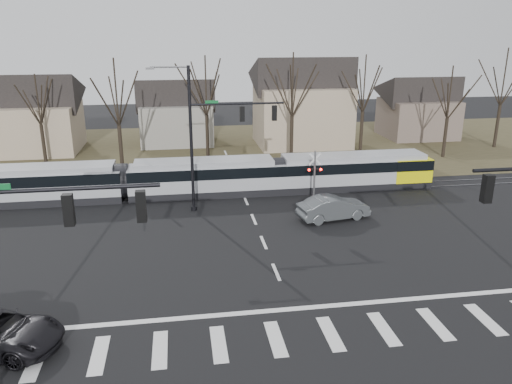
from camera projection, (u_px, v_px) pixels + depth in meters
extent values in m
plane|color=black|center=(284.00, 290.00, 24.93)|extent=(140.00, 140.00, 0.00)
cube|color=#38331E|center=(224.00, 149.00, 55.02)|extent=(140.00, 28.00, 0.01)
cube|color=silver|center=(36.00, 361.00, 19.58)|extent=(0.60, 2.60, 0.01)
cube|color=silver|center=(99.00, 355.00, 19.93)|extent=(0.60, 2.60, 0.01)
cube|color=silver|center=(160.00, 349.00, 20.29)|extent=(0.60, 2.60, 0.01)
cube|color=silver|center=(219.00, 344.00, 20.64)|extent=(0.60, 2.60, 0.01)
cube|color=silver|center=(276.00, 339.00, 20.99)|extent=(0.60, 2.60, 0.01)
cube|color=silver|center=(331.00, 334.00, 21.35)|extent=(0.60, 2.60, 0.01)
cube|color=silver|center=(384.00, 329.00, 21.70)|extent=(0.60, 2.60, 0.01)
cube|color=silver|center=(435.00, 324.00, 22.06)|extent=(0.60, 2.60, 0.01)
cube|color=silver|center=(485.00, 319.00, 22.41)|extent=(0.60, 2.60, 0.01)
cube|color=silver|center=(292.00, 309.00, 23.24)|extent=(28.00, 0.35, 0.01)
cube|color=silver|center=(276.00, 272.00, 26.81)|extent=(0.18, 2.00, 0.01)
cube|color=silver|center=(264.00, 242.00, 30.57)|extent=(0.18, 2.00, 0.01)
cube|color=silver|center=(254.00, 219.00, 34.33)|extent=(0.18, 2.00, 0.01)
cube|color=silver|center=(246.00, 201.00, 38.09)|extent=(0.18, 2.00, 0.01)
cube|color=silver|center=(239.00, 185.00, 41.86)|extent=(0.18, 2.00, 0.01)
cube|color=silver|center=(234.00, 173.00, 45.62)|extent=(0.18, 2.00, 0.01)
cube|color=silver|center=(229.00, 162.00, 49.38)|extent=(0.18, 2.00, 0.01)
cube|color=silver|center=(226.00, 153.00, 53.14)|extent=(0.18, 2.00, 0.01)
cube|color=#59595E|center=(244.00, 196.00, 39.12)|extent=(90.00, 0.12, 0.06)
cube|color=#59595E|center=(242.00, 191.00, 40.44)|extent=(90.00, 0.12, 0.06)
cube|color=gray|center=(35.00, 185.00, 37.24)|extent=(12.62, 2.72, 2.84)
cube|color=black|center=(34.00, 177.00, 37.06)|extent=(12.64, 2.76, 0.83)
cube|color=gray|center=(205.00, 177.00, 39.10)|extent=(11.65, 2.72, 2.84)
cube|color=black|center=(204.00, 170.00, 38.93)|extent=(11.67, 2.76, 0.83)
cube|color=gray|center=(353.00, 171.00, 40.89)|extent=(12.62, 2.72, 2.84)
cube|color=black|center=(353.00, 164.00, 40.72)|extent=(12.64, 2.76, 0.83)
cube|color=#EAE207|center=(408.00, 168.00, 41.57)|extent=(3.11, 2.78, 1.89)
imported|color=#464A4C|center=(333.00, 208.00, 34.16)|extent=(3.53, 5.60, 1.64)
cylinder|color=black|center=(55.00, 190.00, 15.67)|extent=(6.50, 0.14, 0.14)
cube|color=black|center=(69.00, 210.00, 15.93)|extent=(0.32, 0.32, 1.05)
sphere|color=#FF0C07|center=(67.00, 200.00, 15.83)|extent=(0.22, 0.22, 0.22)
cube|color=black|center=(141.00, 206.00, 16.27)|extent=(0.32, 0.32, 1.05)
sphere|color=#FF0C07|center=(140.00, 197.00, 16.17)|extent=(0.22, 0.22, 0.22)
cube|color=black|center=(487.00, 189.00, 18.08)|extent=(0.32, 0.32, 1.05)
sphere|color=#FF0C07|center=(489.00, 180.00, 17.98)|extent=(0.22, 0.22, 0.22)
cylinder|color=black|center=(191.00, 141.00, 34.53)|extent=(0.22, 0.22, 10.20)
cylinder|color=black|center=(194.00, 208.00, 36.05)|extent=(0.44, 0.44, 0.30)
cylinder|color=black|center=(237.00, 104.00, 34.24)|extent=(6.50, 0.14, 0.14)
cube|color=#0C5926|center=(212.00, 102.00, 33.94)|extent=(0.90, 0.03, 0.22)
cube|color=black|center=(242.00, 114.00, 34.50)|extent=(0.32, 0.32, 1.05)
sphere|color=#FF0C07|center=(242.00, 109.00, 34.40)|extent=(0.22, 0.22, 0.22)
cube|color=black|center=(274.00, 113.00, 34.84)|extent=(0.32, 0.32, 1.05)
sphere|color=#FF0C07|center=(274.00, 108.00, 34.74)|extent=(0.22, 0.22, 0.22)
cube|color=#59595B|center=(150.00, 69.00, 32.65)|extent=(0.55, 0.22, 0.14)
cylinder|color=#59595B|center=(314.00, 177.00, 37.09)|extent=(0.14, 0.14, 4.00)
cylinder|color=#59595B|center=(313.00, 201.00, 37.67)|extent=(0.36, 0.36, 0.20)
cube|color=silver|center=(315.00, 159.00, 36.66)|extent=(0.95, 0.04, 0.95)
cube|color=silver|center=(315.00, 159.00, 36.66)|extent=(0.95, 0.04, 0.95)
cube|color=black|center=(315.00, 169.00, 36.91)|extent=(1.00, 0.10, 0.12)
sphere|color=#FF0C07|center=(309.00, 170.00, 36.77)|extent=(0.18, 0.18, 0.18)
sphere|color=#FF0C07|center=(321.00, 169.00, 36.90)|extent=(0.18, 0.18, 0.18)
cube|color=gray|center=(35.00, 128.00, 53.18)|extent=(9.00, 8.00, 5.00)
cube|color=gray|center=(177.00, 123.00, 57.35)|extent=(8.00, 7.00, 4.50)
cube|color=gray|center=(302.00, 116.00, 56.29)|extent=(10.00, 8.00, 6.50)
cube|color=brown|center=(417.00, 118.00, 60.69)|extent=(8.00, 7.00, 4.50)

